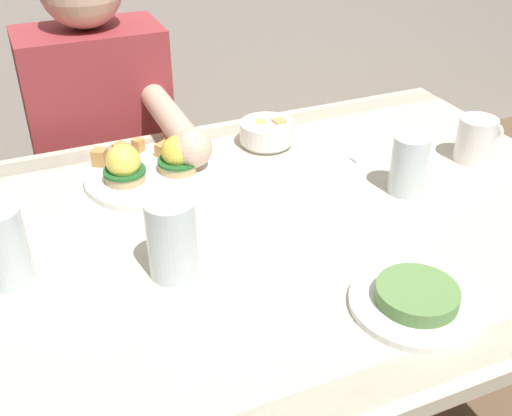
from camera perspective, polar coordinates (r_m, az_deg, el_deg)
The scene contains 10 objects.
dining_table at distance 1.20m, azimuth 3.71°, elevation -5.07°, with size 1.20×0.90×0.74m.
eggs_benedict_plate at distance 1.27m, azimuth -9.72°, elevation 3.73°, with size 0.27×0.27×0.09m.
fruit_bowl at distance 1.38m, azimuth 1.00°, elevation 6.99°, with size 0.12×0.12×0.06m.
coffee_mug at distance 1.39m, azimuth 19.71°, elevation 6.11°, with size 0.11×0.08×0.09m.
fork at distance 1.38m, azimuth 11.19°, elevation 4.94°, with size 0.16×0.03×0.00m.
water_glass_near at distance 1.23m, azimuth 13.89°, elevation 3.61°, with size 0.07×0.07×0.12m.
water_glass_far at distance 0.97m, azimuth -7.73°, elevation -3.12°, with size 0.08×0.08×0.13m.
water_glass_extra at distance 1.03m, azimuth -22.21°, elevation -3.70°, with size 0.07×0.07×0.13m.
side_plate at distance 0.96m, azimuth 14.57°, elevation -8.19°, with size 0.20×0.20×0.04m.
diner_person at distance 1.62m, azimuth -13.61°, elevation 5.35°, with size 0.34×0.54×1.14m.
Camera 1 is at (-0.45, -0.85, 1.36)m, focal length 43.30 mm.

